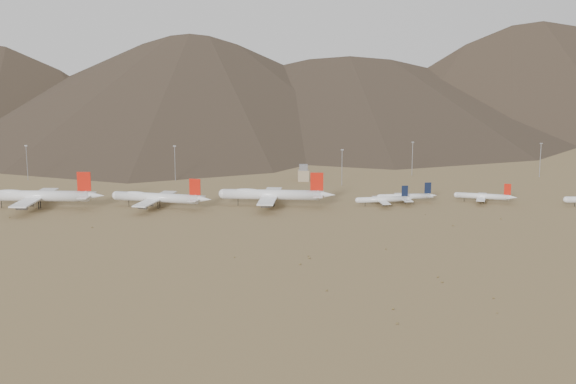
{
  "coord_description": "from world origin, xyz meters",
  "views": [
    {
      "loc": [
        8.26,
        -452.67,
        102.1
      ],
      "look_at": [
        17.13,
        30.0,
        9.18
      ],
      "focal_mm": 50.0,
      "sensor_mm": 36.0,
      "label": 1
    }
  ],
  "objects_px": {
    "widebody_centre": "(157,197)",
    "control_tower": "(303,174)",
    "narrowbody_a": "(384,199)",
    "widebody_east": "(272,195)",
    "narrowbody_b": "(406,197)",
    "widebody_west": "(37,196)"
  },
  "relations": [
    {
      "from": "widebody_centre",
      "to": "control_tower",
      "type": "height_order",
      "value": "widebody_centre"
    },
    {
      "from": "widebody_east",
      "to": "narrowbody_b",
      "type": "height_order",
      "value": "widebody_east"
    },
    {
      "from": "widebody_centre",
      "to": "narrowbody_a",
      "type": "distance_m",
      "value": 139.14
    },
    {
      "from": "widebody_east",
      "to": "narrowbody_a",
      "type": "distance_m",
      "value": 69.05
    },
    {
      "from": "widebody_east",
      "to": "narrowbody_a",
      "type": "xyz_separation_m",
      "value": [
        68.96,
        0.53,
        -3.41
      ]
    },
    {
      "from": "widebody_centre",
      "to": "control_tower",
      "type": "xyz_separation_m",
      "value": [
        92.6,
        92.77,
        -1.29
      ]
    },
    {
      "from": "widebody_east",
      "to": "narrowbody_a",
      "type": "height_order",
      "value": "widebody_east"
    },
    {
      "from": "widebody_centre",
      "to": "narrowbody_b",
      "type": "height_order",
      "value": "widebody_centre"
    },
    {
      "from": "widebody_centre",
      "to": "narrowbody_b",
      "type": "xyz_separation_m",
      "value": [
        154.18,
        12.35,
        -2.44
      ]
    },
    {
      "from": "control_tower",
      "to": "widebody_west",
      "type": "bearing_deg",
      "value": -150.79
    },
    {
      "from": "widebody_west",
      "to": "narrowbody_b",
      "type": "xyz_separation_m",
      "value": [
        226.93,
        12.01,
        -3.68
      ]
    },
    {
      "from": "widebody_west",
      "to": "widebody_east",
      "type": "bearing_deg",
      "value": 4.95
    },
    {
      "from": "widebody_west",
      "to": "control_tower",
      "type": "bearing_deg",
      "value": 32.7
    },
    {
      "from": "narrowbody_a",
      "to": "narrowbody_b",
      "type": "relative_size",
      "value": 0.96
    },
    {
      "from": "widebody_west",
      "to": "narrowbody_a",
      "type": "distance_m",
      "value": 211.87
    },
    {
      "from": "widebody_east",
      "to": "narrowbody_a",
      "type": "relative_size",
      "value": 1.94
    },
    {
      "from": "widebody_centre",
      "to": "widebody_east",
      "type": "relative_size",
      "value": 0.87
    },
    {
      "from": "control_tower",
      "to": "narrowbody_b",
      "type": "bearing_deg",
      "value": -52.55
    },
    {
      "from": "widebody_centre",
      "to": "narrowbody_a",
      "type": "height_order",
      "value": "widebody_centre"
    },
    {
      "from": "narrowbody_a",
      "to": "control_tower",
      "type": "height_order",
      "value": "narrowbody_a"
    },
    {
      "from": "widebody_centre",
      "to": "control_tower",
      "type": "bearing_deg",
      "value": 60.16
    },
    {
      "from": "narrowbody_b",
      "to": "control_tower",
      "type": "distance_m",
      "value": 101.3
    }
  ]
}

